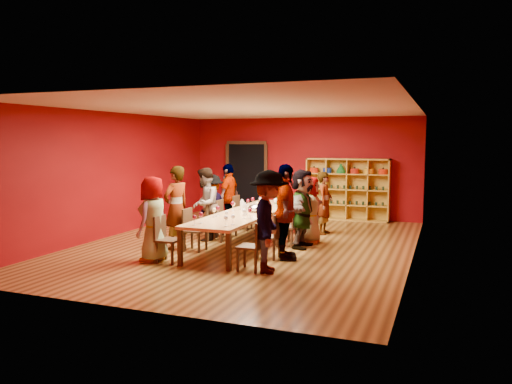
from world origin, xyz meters
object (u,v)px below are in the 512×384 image
at_px(tasting_table, 248,214).
at_px(person_right_2, 303,209).
at_px(chair_person_right_0, 254,243).
at_px(person_right_0, 269,221).
at_px(person_left_1, 176,208).
at_px(shelving_unit, 348,186).
at_px(person_left_0, 153,219).
at_px(chair_person_left_4, 240,211).
at_px(person_right_4, 325,203).
at_px(spittoon_bowl, 255,208).
at_px(chair_person_right_2, 290,224).
at_px(wine_bottle, 276,200).
at_px(person_left_3, 212,205).
at_px(chair_person_right_3, 297,220).
at_px(chair_person_right_4, 310,213).
at_px(chair_person_left_3, 224,216).
at_px(person_right_3, 310,210).
at_px(chair_person_left_0, 165,236).
at_px(person_left_4, 229,197).
at_px(chair_person_left_1, 192,227).
at_px(chair_person_right_1, 272,234).
at_px(person_left_2, 205,204).
at_px(person_right_1, 285,212).

relative_size(tasting_table, person_right_2, 2.64).
distance_m(chair_person_right_0, person_right_0, 0.49).
bearing_deg(person_left_1, shelving_unit, 170.59).
xyz_separation_m(person_left_0, person_right_2, (2.36, 2.20, 0.03)).
xyz_separation_m(chair_person_left_4, person_right_4, (2.19, 0.19, 0.28)).
height_order(person_right_2, spittoon_bowl, person_right_2).
bearing_deg(chair_person_right_2, person_right_0, -82.77).
xyz_separation_m(person_right_2, person_right_4, (0.09, 1.71, -0.08)).
distance_m(person_right_0, wine_bottle, 3.64).
xyz_separation_m(person_left_0, person_left_1, (-0.11, 1.08, 0.07)).
relative_size(person_left_3, chair_person_right_3, 1.69).
bearing_deg(person_right_2, chair_person_right_4, 10.94).
bearing_deg(chair_person_left_3, chair_person_right_3, 2.23).
bearing_deg(person_right_4, chair_person_left_4, 97.91).
bearing_deg(person_right_3, person_right_2, 175.87).
relative_size(chair_person_right_0, chair_person_right_3, 1.00).
xyz_separation_m(shelving_unit, chair_person_left_4, (-2.31, -2.60, -0.49)).
bearing_deg(person_right_2, chair_person_right_2, 91.65).
xyz_separation_m(person_right_3, spittoon_bowl, (-1.06, -0.73, 0.07)).
xyz_separation_m(chair_person_left_0, wine_bottle, (1.05, 3.50, 0.36)).
distance_m(tasting_table, person_left_1, 1.59).
relative_size(person_right_0, chair_person_right_4, 2.03).
height_order(person_left_4, person_right_3, person_left_4).
height_order(chair_person_left_1, chair_person_right_0, same).
bearing_deg(chair_person_right_1, person_right_0, -74.37).
bearing_deg(person_left_3, chair_person_right_2, 86.35).
relative_size(person_left_0, person_left_2, 0.97).
bearing_deg(person_right_2, person_right_3, -1.04).
height_order(person_left_0, person_left_4, person_left_4).
distance_m(person_left_2, person_right_0, 3.19).
xyz_separation_m(chair_person_left_3, chair_person_right_0, (1.82, -2.67, 0.00)).
bearing_deg(person_left_2, chair_person_right_2, 76.51).
bearing_deg(person_right_3, chair_person_left_1, 126.86).
bearing_deg(person_left_4, person_left_1, -1.21).
bearing_deg(tasting_table, person_right_1, -40.40).
bearing_deg(person_right_4, chair_person_right_2, 170.68).
distance_m(chair_person_right_2, wine_bottle, 1.55).
bearing_deg(chair_person_right_0, chair_person_right_1, 90.00).
distance_m(chair_person_left_1, person_left_2, 1.18).
bearing_deg(chair_person_right_0, person_right_4, 84.58).
relative_size(person_left_1, person_right_1, 0.95).
relative_size(person_right_0, person_right_2, 1.06).
distance_m(chair_person_right_1, spittoon_bowl, 1.32).
bearing_deg(person_left_3, spittoon_bowl, 73.79).
distance_m(chair_person_right_2, person_right_4, 1.77).
height_order(person_left_2, chair_person_left_3, person_left_2).
bearing_deg(spittoon_bowl, chair_person_right_4, 68.12).
distance_m(person_left_1, person_right_4, 3.82).
height_order(person_left_1, spittoon_bowl, person_left_1).
bearing_deg(tasting_table, person_left_3, 150.63).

